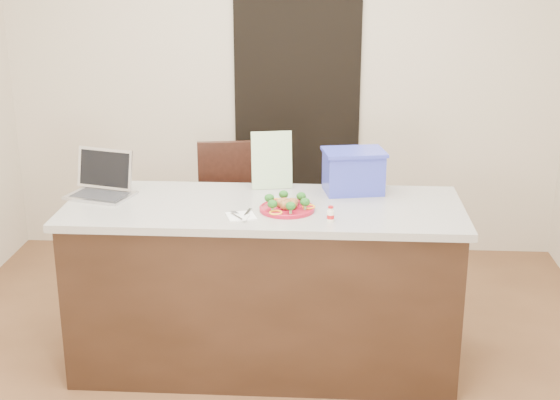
# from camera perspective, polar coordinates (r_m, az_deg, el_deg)

# --- Properties ---
(ground) EXTENTS (4.00, 4.00, 0.00)m
(ground) POSITION_cam_1_polar(r_m,az_deg,el_deg) (4.20, -1.41, -13.45)
(ground) COLOR brown
(ground) RESTS_ON ground
(room_shell) EXTENTS (4.00, 4.00, 4.00)m
(room_shell) POSITION_cam_1_polar(r_m,az_deg,el_deg) (3.62, -1.61, 8.95)
(room_shell) COLOR white
(room_shell) RESTS_ON ground
(doorway) EXTENTS (0.90, 0.02, 2.00)m
(doorway) POSITION_cam_1_polar(r_m,az_deg,el_deg) (5.67, 1.24, 5.97)
(doorway) COLOR black
(doorway) RESTS_ON ground
(island) EXTENTS (2.06, 0.76, 0.92)m
(island) POSITION_cam_1_polar(r_m,az_deg,el_deg) (4.20, -1.17, -6.27)
(island) COLOR black
(island) RESTS_ON ground
(plate) EXTENTS (0.28, 0.28, 0.02)m
(plate) POSITION_cam_1_polar(r_m,az_deg,el_deg) (3.94, 0.52, -0.61)
(plate) COLOR maroon
(plate) RESTS_ON island
(meatballs) EXTENTS (0.11, 0.11, 0.04)m
(meatballs) POSITION_cam_1_polar(r_m,az_deg,el_deg) (3.93, 0.57, -0.24)
(meatballs) COLOR #925A2A
(meatballs) RESTS_ON plate
(broccoli) EXTENTS (0.23, 0.24, 0.04)m
(broccoli) POSITION_cam_1_polar(r_m,az_deg,el_deg) (3.93, 0.52, -0.00)
(broccoli) COLOR #144913
(broccoli) RESTS_ON plate
(pepper_rings) EXTENTS (0.24, 0.26, 0.01)m
(pepper_rings) POSITION_cam_1_polar(r_m,az_deg,el_deg) (3.94, 0.52, -0.48)
(pepper_rings) COLOR orange
(pepper_rings) RESTS_ON plate
(napkin) EXTENTS (0.17, 0.17, 0.01)m
(napkin) POSITION_cam_1_polar(r_m,az_deg,el_deg) (3.86, -2.87, -1.18)
(napkin) COLOR silver
(napkin) RESTS_ON island
(fork) EXTENTS (0.07, 0.13, 0.00)m
(fork) POSITION_cam_1_polar(r_m,az_deg,el_deg) (3.86, -3.16, -1.06)
(fork) COLOR #A9A9AD
(fork) RESTS_ON napkin
(knife) EXTENTS (0.03, 0.19, 0.01)m
(knife) POSITION_cam_1_polar(r_m,az_deg,el_deg) (3.84, -2.46, -1.18)
(knife) COLOR silver
(knife) RESTS_ON napkin
(yogurt_bottle) EXTENTS (0.04, 0.04, 0.08)m
(yogurt_bottle) POSITION_cam_1_polar(r_m,az_deg,el_deg) (3.79, 3.72, -1.11)
(yogurt_bottle) COLOR silver
(yogurt_bottle) RESTS_ON island
(laptop) EXTENTS (0.38, 0.34, 0.23)m
(laptop) POSITION_cam_1_polar(r_m,az_deg,el_deg) (4.29, -12.86, 1.25)
(laptop) COLOR #BBBBC0
(laptop) RESTS_ON island
(leaflet) EXTENTS (0.23, 0.09, 0.32)m
(leaflet) POSITION_cam_1_polar(r_m,az_deg,el_deg) (4.26, -0.61, 2.92)
(leaflet) COLOR white
(leaflet) RESTS_ON island
(blue_box) EXTENTS (0.36, 0.29, 0.23)m
(blue_box) POSITION_cam_1_polar(r_m,az_deg,el_deg) (4.22, 5.39, 2.12)
(blue_box) COLOR #313BB4
(blue_box) RESTS_ON island
(chair) EXTENTS (0.52, 0.52, 1.03)m
(chair) POSITION_cam_1_polar(r_m,az_deg,el_deg) (4.90, -3.47, -1.09)
(chair) COLOR black
(chair) RESTS_ON ground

